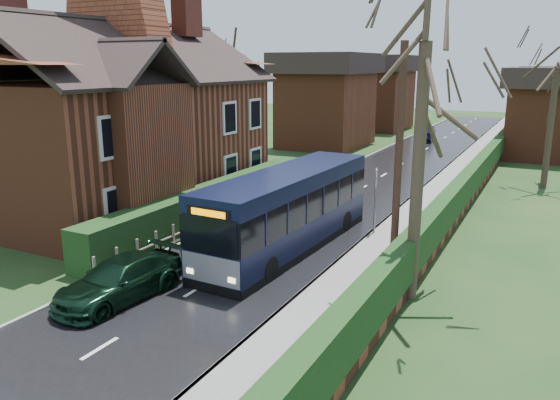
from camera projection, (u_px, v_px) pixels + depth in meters
The scene contains 18 objects.
ground at pixel (230, 269), 18.51m from camera, with size 140.00×140.00×0.00m, color #334A20.
road at pixel (337, 203), 27.15m from camera, with size 6.00×100.00×0.02m, color black.
pavement at pixel (423, 213), 25.26m from camera, with size 2.50×100.00×0.14m, color slate.
kerb_right at pixel (398, 210), 25.79m from camera, with size 0.12×100.00×0.14m, color gray.
kerb_left at pixel (283, 196), 28.48m from camera, with size 0.12×100.00×0.10m, color gray.
front_hedge at pixel (215, 201), 24.35m from camera, with size 1.20×16.00×1.60m, color #193213.
picket_fence at pixel (230, 211), 24.11m from camera, with size 0.10×16.00×0.90m, color gray, non-canonical shape.
right_wall_hedge at pixel (460, 196), 24.35m from camera, with size 0.60×50.00×1.80m.
brick_house at pixel (124, 117), 25.42m from camera, with size 9.30×14.60×10.30m.
bus at pixel (288, 211), 20.19m from camera, with size 2.63×9.82×2.96m.
car_silver at pixel (325, 179), 29.36m from camera, with size 1.76×4.37×1.49m, color #ADAEB2.
car_green at pixel (120, 280), 16.01m from camera, with size 1.72×4.23×1.23m, color black.
car_distant at pixel (425, 133), 49.04m from camera, with size 1.42×4.08×1.35m, color black.
bus_stop_sign at pixel (376, 191), 21.67m from camera, with size 0.19×0.42×2.79m.
telegraph_pole at pixel (399, 157), 18.00m from camera, with size 0.26×0.96×7.49m.
tree_right_near at pixel (427, 21), 14.39m from camera, with size 4.88×4.88×10.53m.
tree_right_far at pixel (558, 64), 28.98m from camera, with size 4.69×4.69×9.07m.
tree_house_side at pixel (237, 59), 34.06m from camera, with size 4.16×4.16×9.44m.
Camera 1 is at (9.40, -14.72, 6.79)m, focal length 35.00 mm.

